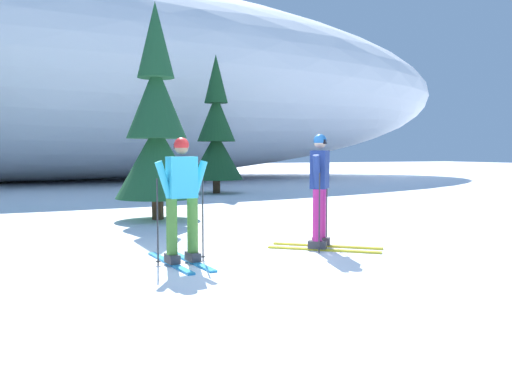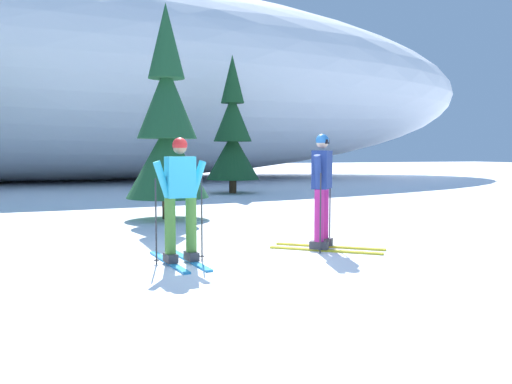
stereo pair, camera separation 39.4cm
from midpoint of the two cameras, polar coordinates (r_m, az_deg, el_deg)
name	(u,v)px [view 1 (the left image)]	position (r m, az deg, el deg)	size (l,w,h in m)	color
ground_plane	(251,262)	(7.61, -2.03, -7.40)	(120.00, 120.00, 0.00)	white
skier_cyan_jacket	(182,199)	(7.42, -9.39, -0.71)	(0.76, 1.63, 1.74)	#2893CC
skier_navy_jacket	(320,188)	(8.54, 5.51, 0.40)	(1.66, 1.49, 1.82)	gold
pine_tree_center_right	(157,129)	(12.43, -11.40, 6.53)	(1.89, 1.89, 4.89)	#47301E
pine_tree_far_right	(216,136)	(19.99, -4.81, 5.97)	(1.97, 1.97, 5.10)	#47301E
snow_ridge_background	(15,81)	(30.65, -24.52, 10.68)	(50.80, 20.21, 10.31)	white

